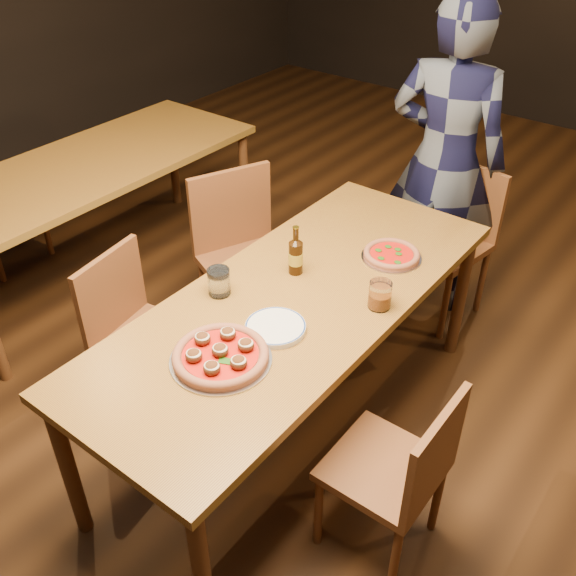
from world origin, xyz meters
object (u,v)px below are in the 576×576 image
Objects in this scene: chair_main_sw at (250,264)px; pizza_margherita at (392,255)px; chair_main_nw at (150,339)px; water_glass at (219,282)px; table_main at (295,311)px; table_left at (89,174)px; beer_bottle at (296,257)px; chair_main_e at (383,466)px; plate_stack at (275,328)px; amber_glass at (380,295)px; pizza_meatball at (220,355)px; chair_end at (443,244)px; diner at (445,161)px.

chair_main_sw reaches higher than pizza_margherita.
chair_main_nw is 0.52m from water_glass.
pizza_margherita reaches higher than table_main.
chair_main_nw is 0.68m from chair_main_sw.
beer_bottle is at bearing -5.79° from table_left.
chair_main_sw is (-0.57, 0.38, -0.20)m from table_main.
chair_main_nw is at bearing -88.51° from chair_main_e.
chair_main_sw is 1.33m from chair_main_e.
beer_bottle reaches higher than table_left.
pizza_margherita is at bearing 5.66° from table_left.
amber_glass reaches higher than plate_stack.
water_glass is at bearing 133.02° from pizza_meatball.
diner reaches higher than chair_end.
amber_glass is (0.20, -1.06, 0.36)m from chair_end.
chair_main_e is 0.71m from pizza_meatball.
table_main is 1.23m from chair_end.
pizza_meatball is at bearing -83.71° from chair_end.
table_left is (-1.70, 0.30, 0.00)m from table_main.
table_main is 9.25× the size of beer_bottle.
table_main is 0.36m from amber_glass.
pizza_margherita is at bearing 81.59° from pizza_meatball.
diner is at bearing 92.89° from plate_stack.
diner is at bearing 80.54° from water_glass.
chair_main_nw reaches higher than pizza_margherita.
plate_stack is at bearing -16.25° from table_left.
pizza_meatball is at bearing -98.41° from pizza_margherita.
water_glass is at bearing -126.78° from chair_main_sw.
beer_bottle is at bearing 127.07° from table_main.
chair_end is at bearing 125.65° from diner.
chair_main_e is at bearing -62.25° from chair_end.
chair_main_e reaches higher than pizza_margherita.
amber_glass is (0.87, -0.23, 0.33)m from chair_main_sw.
pizza_margherita is at bearing -52.92° from chair_main_nw.
plate_stack is (0.65, 0.09, 0.34)m from chair_main_nw.
chair_main_e is 0.47× the size of diner.
chair_main_nw is at bearing -152.84° from table_main.
pizza_meatball is 0.21× the size of diner.
amber_glass reaches higher than pizza_meatball.
plate_stack is (-0.09, -0.70, -0.01)m from pizza_margherita.
chair_end is at bearing -33.77° from chair_main_nw.
diner reaches higher than chair_main_e.
pizza_meatball is 1.38× the size of pizza_margherita.
chair_main_nw is 1.65m from chair_end.
chair_main_sw is 4.41× the size of beer_bottle.
pizza_meatball is at bearing -114.60° from amber_glass.
pizza_margherita is at bearing -76.08° from chair_end.
plate_stack is (0.07, -0.22, 0.08)m from table_main.
beer_bottle is (-0.12, 0.60, 0.05)m from pizza_meatball.
chair_main_e is at bearing -13.75° from table_left.
beer_bottle is 0.34m from water_glass.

